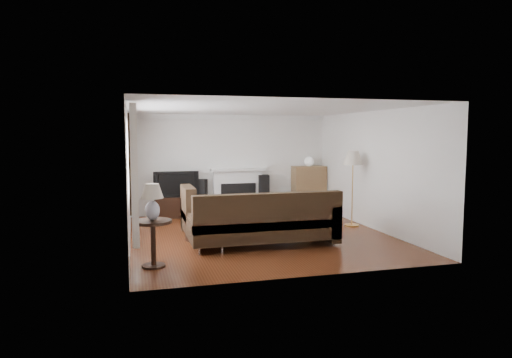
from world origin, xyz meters
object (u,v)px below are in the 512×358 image
object	(u,v)px
tv_stand	(176,207)
floor_lamp	(352,189)
side_table	(153,244)
sectional_sofa	(263,220)
coffee_table	(255,218)
bookshelf	(309,188)

from	to	relation	value
tv_stand	floor_lamp	world-z (taller)	floor_lamp
floor_lamp	side_table	xyz separation A→B (m)	(-4.35, -2.07, -0.47)
tv_stand	sectional_sofa	bearing A→B (deg)	-69.01
coffee_table	side_table	size ratio (longest dim) A/B	1.69
tv_stand	bookshelf	world-z (taller)	bookshelf
floor_lamp	side_table	size ratio (longest dim) A/B	2.30
tv_stand	bookshelf	distance (m)	3.48
sectional_sofa	side_table	xyz separation A→B (m)	(-1.99, -0.90, -0.11)
bookshelf	coffee_table	distance (m)	2.76
tv_stand	sectional_sofa	world-z (taller)	sectional_sofa
sectional_sofa	floor_lamp	world-z (taller)	floor_lamp
bookshelf	side_table	xyz separation A→B (m)	(-4.19, -4.21, -0.23)
coffee_table	side_table	xyz separation A→B (m)	(-2.21, -2.32, 0.12)
bookshelf	floor_lamp	xyz separation A→B (m)	(0.16, -2.14, 0.24)
tv_stand	floor_lamp	xyz separation A→B (m)	(3.63, -2.12, 0.57)
coffee_table	side_table	world-z (taller)	side_table
floor_lamp	side_table	bearing A→B (deg)	-154.62
sectional_sofa	floor_lamp	bearing A→B (deg)	26.17
tv_stand	bookshelf	size ratio (longest dim) A/B	0.86
floor_lamp	tv_stand	bearing A→B (deg)	149.70
side_table	coffee_table	bearing A→B (deg)	46.38
tv_stand	bookshelf	xyz separation A→B (m)	(3.46, 0.02, 0.34)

